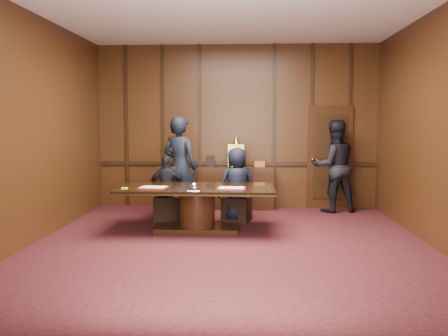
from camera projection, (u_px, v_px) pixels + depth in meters
name	position (u px, v px, depth m)	size (l,w,h in m)	color
room	(234.00, 130.00, 6.89)	(7.00, 7.04, 3.50)	black
sideboard	(236.00, 186.00, 10.12)	(1.60, 0.45, 1.54)	black
conference_table	(197.00, 201.00, 8.00)	(2.62, 1.32, 0.76)	black
folder_left	(153.00, 187.00, 7.82)	(0.50, 0.38, 0.02)	#A40F1D
folder_right	(231.00, 188.00, 7.74)	(0.47, 0.35, 0.02)	#A40F1D
inkstand	(194.00, 187.00, 7.53)	(0.20, 0.14, 0.12)	white
notepad	(125.00, 188.00, 7.75)	(0.10, 0.07, 0.01)	#D2C367
chair_left	(168.00, 205.00, 8.93)	(0.50, 0.50, 0.99)	black
chair_right	(237.00, 205.00, 8.86)	(0.58, 0.58, 0.99)	black
signatory_left	(167.00, 188.00, 8.83)	(0.72, 0.30, 1.23)	black
signatory_right	(237.00, 185.00, 8.75)	(0.67, 0.44, 1.38)	black
witness_left	(180.00, 167.00, 9.15)	(0.72, 0.47, 1.96)	black
witness_right	(334.00, 166.00, 9.71)	(0.92, 0.72, 1.89)	black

